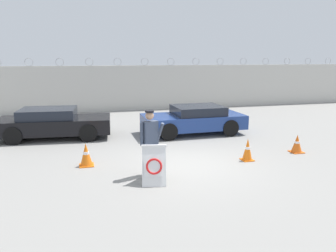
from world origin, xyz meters
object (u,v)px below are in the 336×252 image
at_px(traffic_cone_near, 297,144).
at_px(parked_car_rear_sedan, 194,119).
at_px(traffic_cone_far, 86,155).
at_px(parked_car_front_coupe, 53,123).
at_px(barricade_sign, 154,164).
at_px(traffic_cone_mid, 248,150).
at_px(security_guard, 150,139).

bearing_deg(traffic_cone_near, parked_car_rear_sedan, 124.69).
distance_m(traffic_cone_far, parked_car_front_coupe, 4.17).
distance_m(barricade_sign, traffic_cone_far, 2.54).
bearing_deg(parked_car_rear_sedan, traffic_cone_mid, 95.11).
distance_m(traffic_cone_near, traffic_cone_far, 7.17).
relative_size(security_guard, parked_car_front_coupe, 0.40).
xyz_separation_m(traffic_cone_near, parked_car_rear_sedan, (-2.54, 3.68, 0.31)).
height_order(security_guard, traffic_cone_far, security_guard).
bearing_deg(traffic_cone_near, traffic_cone_far, 177.06).
relative_size(traffic_cone_near, traffic_cone_mid, 0.89).
xyz_separation_m(traffic_cone_far, parked_car_front_coupe, (-1.24, 3.97, 0.28)).
relative_size(barricade_sign, traffic_cone_near, 1.61).
relative_size(parked_car_front_coupe, parked_car_rear_sedan, 1.06).
height_order(barricade_sign, parked_car_rear_sedan, parked_car_rear_sedan).
height_order(barricade_sign, traffic_cone_far, barricade_sign).
bearing_deg(parked_car_front_coupe, security_guard, -55.22).
bearing_deg(security_guard, parked_car_rear_sedan, 31.73).
bearing_deg(parked_car_rear_sedan, traffic_cone_near, 123.70).
bearing_deg(traffic_cone_far, security_guard, -35.30).
distance_m(barricade_sign, parked_car_front_coupe, 6.55).
bearing_deg(parked_car_rear_sedan, barricade_sign, 59.82).
bearing_deg(parked_car_rear_sedan, traffic_cone_far, 34.64).
relative_size(traffic_cone_mid, parked_car_rear_sedan, 0.16).
height_order(traffic_cone_far, parked_car_front_coupe, parked_car_front_coupe).
distance_m(security_guard, traffic_cone_far, 2.25).
bearing_deg(parked_car_rear_sedan, security_guard, 56.77).
bearing_deg(traffic_cone_mid, traffic_cone_near, 10.30).
relative_size(security_guard, traffic_cone_near, 2.90).
distance_m(barricade_sign, traffic_cone_near, 5.64).
height_order(security_guard, traffic_cone_near, security_guard).
xyz_separation_m(security_guard, traffic_cone_mid, (3.30, 0.49, -0.69)).
xyz_separation_m(security_guard, parked_car_front_coupe, (-2.99, 5.21, -0.41)).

